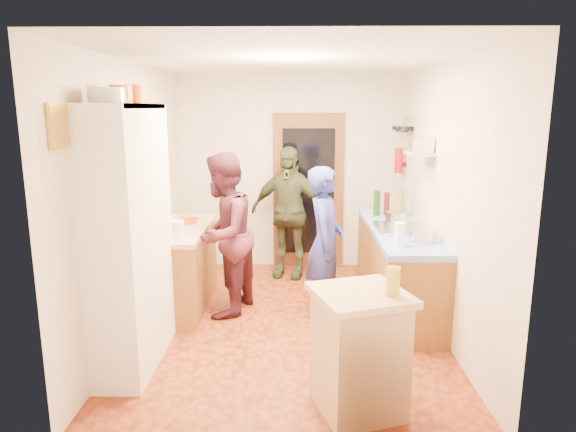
{
  "coord_description": "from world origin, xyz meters",
  "views": [
    {
      "loc": [
        0.08,
        -4.93,
        2.17
      ],
      "look_at": [
        0.0,
        0.15,
        1.09
      ],
      "focal_mm": 32.0,
      "sensor_mm": 36.0,
      "label": 1
    }
  ],
  "objects_px": {
    "hutch_body": "(131,238)",
    "person_hob": "(328,244)",
    "person_left": "(228,234)",
    "island_base": "(359,355)",
    "person_back": "(289,212)",
    "right_counter_base": "(397,269)"
  },
  "relations": [
    {
      "from": "hutch_body",
      "to": "person_left",
      "type": "relative_size",
      "value": 1.28
    },
    {
      "from": "hutch_body",
      "to": "island_base",
      "type": "height_order",
      "value": "hutch_body"
    },
    {
      "from": "person_hob",
      "to": "person_back",
      "type": "xyz_separation_m",
      "value": [
        -0.42,
        1.33,
        0.05
      ]
    },
    {
      "from": "person_left",
      "to": "person_back",
      "type": "distance_m",
      "value": 1.37
    },
    {
      "from": "hutch_body",
      "to": "person_hob",
      "type": "distance_m",
      "value": 2.0
    },
    {
      "from": "person_hob",
      "to": "person_left",
      "type": "height_order",
      "value": "person_left"
    },
    {
      "from": "right_counter_base",
      "to": "person_hob",
      "type": "height_order",
      "value": "person_hob"
    },
    {
      "from": "person_left",
      "to": "person_back",
      "type": "xyz_separation_m",
      "value": [
        0.63,
        1.22,
        -0.01
      ]
    },
    {
      "from": "right_counter_base",
      "to": "person_hob",
      "type": "distance_m",
      "value": 0.93
    },
    {
      "from": "person_back",
      "to": "person_hob",
      "type": "bearing_deg",
      "value": -56.8
    },
    {
      "from": "person_left",
      "to": "person_hob",
      "type": "bearing_deg",
      "value": 100.04
    },
    {
      "from": "person_left",
      "to": "person_back",
      "type": "relative_size",
      "value": 1.02
    },
    {
      "from": "person_hob",
      "to": "person_back",
      "type": "relative_size",
      "value": 0.94
    },
    {
      "from": "hutch_body",
      "to": "right_counter_base",
      "type": "bearing_deg",
      "value": 27.47
    },
    {
      "from": "person_hob",
      "to": "person_left",
      "type": "xyz_separation_m",
      "value": [
        -1.05,
        0.11,
        0.07
      ]
    },
    {
      "from": "island_base",
      "to": "person_hob",
      "type": "bearing_deg",
      "value": 94.16
    },
    {
      "from": "hutch_body",
      "to": "person_back",
      "type": "relative_size",
      "value": 1.3
    },
    {
      "from": "right_counter_base",
      "to": "person_back",
      "type": "distance_m",
      "value": 1.64
    },
    {
      "from": "person_hob",
      "to": "hutch_body",
      "type": "bearing_deg",
      "value": 128.77
    },
    {
      "from": "island_base",
      "to": "person_left",
      "type": "relative_size",
      "value": 0.5
    },
    {
      "from": "right_counter_base",
      "to": "island_base",
      "type": "relative_size",
      "value": 2.56
    },
    {
      "from": "person_hob",
      "to": "person_back",
      "type": "height_order",
      "value": "person_back"
    }
  ]
}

